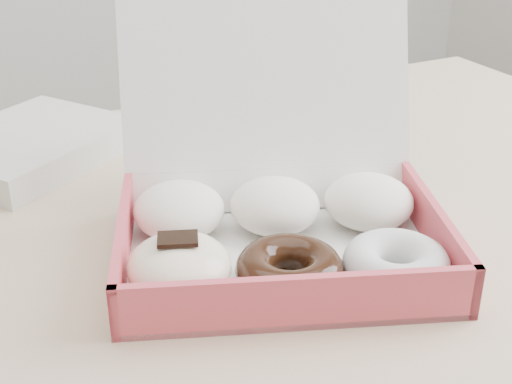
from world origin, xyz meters
name	(u,v)px	position (x,y,z in m)	size (l,w,h in m)	color
table	(297,248)	(0.00, 0.00, 0.67)	(1.20, 0.80, 0.75)	tan
donut_box	(276,219)	(-0.09, -0.11, 0.79)	(0.42, 0.41, 0.24)	white
newspapers	(29,146)	(-0.28, 0.26, 0.77)	(0.25, 0.20, 0.04)	white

